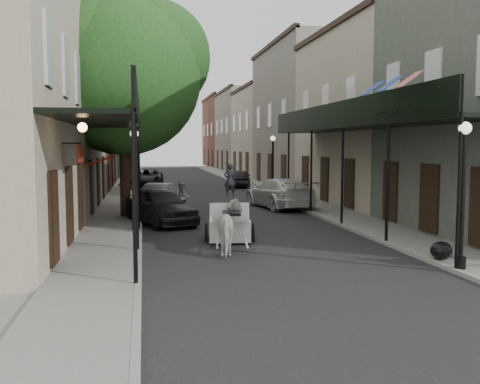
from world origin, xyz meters
name	(u,v)px	position (x,y,z in m)	size (l,w,h in m)	color
ground	(284,262)	(0.00, 0.00, 0.00)	(140.00, 140.00, 0.00)	gray
road	(203,196)	(0.00, 20.00, 0.01)	(8.00, 90.00, 0.01)	black
sidewalk_left	(124,196)	(-5.00, 20.00, 0.06)	(2.20, 90.00, 0.12)	gray
sidewalk_right	(279,194)	(5.00, 20.00, 0.06)	(2.20, 90.00, 0.12)	gray
building_row_left	(81,120)	(-8.60, 30.00, 5.25)	(5.00, 80.00, 10.50)	#BBAE96
building_row_right	(291,122)	(8.60, 30.00, 5.25)	(5.00, 80.00, 10.50)	gray
gallery_left	(116,124)	(-4.79, 6.98, 4.05)	(2.20, 18.05, 4.88)	black
gallery_right	(353,126)	(4.79, 6.98, 4.05)	(2.20, 18.05, 4.88)	black
tree_near	(132,71)	(-4.20, 10.18, 6.49)	(7.31, 6.80, 9.63)	#382619
tree_far	(136,108)	(-4.25, 24.18, 5.84)	(6.45, 6.00, 8.61)	#382619
lamppost_right_near	(463,193)	(4.10, -2.00, 2.05)	(0.32, 0.32, 3.71)	black
lamppost_left	(135,178)	(-4.10, 6.00, 2.05)	(0.32, 0.32, 3.71)	black
lamppost_right_far	(273,165)	(4.10, 18.00, 2.05)	(0.32, 0.32, 3.71)	black
horse	(232,227)	(-1.21, 1.50, 0.80)	(0.86, 1.89, 1.60)	beige
carriage	(229,209)	(-0.89, 3.97, 1.04)	(1.82, 2.51, 2.67)	black
pedestrian_walking	(182,198)	(-2.00, 10.98, 0.76)	(0.74, 0.58, 1.52)	#AAABA2
pedestrian_sidewalk_left	(125,182)	(-4.92, 20.57, 0.92)	(1.04, 0.60, 1.61)	gray
car_left_near	(160,206)	(-3.12, 7.92, 0.76)	(1.79, 4.45, 1.52)	black
car_left_mid	(157,196)	(-3.11, 14.00, 0.62)	(1.32, 3.79, 1.25)	#A4A4A9
car_left_far	(146,178)	(-3.60, 26.93, 0.75)	(2.47, 5.37, 1.49)	black
car_right_near	(279,193)	(3.12, 12.61, 0.78)	(2.18, 5.36, 1.56)	silver
car_right_far	(240,178)	(3.60, 26.70, 0.70)	(1.64, 4.08, 1.39)	black
trash_bags	(441,250)	(4.32, -0.77, 0.35)	(0.85, 1.00, 0.50)	black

